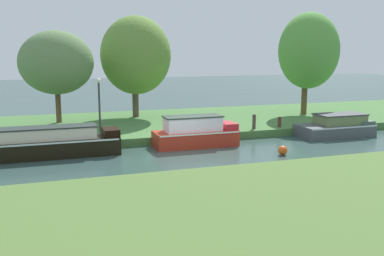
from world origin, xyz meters
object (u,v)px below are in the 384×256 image
black_barge (7,145)px  channel_buoy (283,150)px  slate_narrowboat (337,127)px  lamp_post (99,99)px  willow_tree_right (309,51)px  red_cruiser (196,133)px  mooring_post_near (254,122)px  willow_tree_left (56,63)px  mooring_post_far (279,122)px  willow_tree_centre (136,55)px

black_barge → channel_buoy: 11.79m
slate_narrowboat → lamp_post: 12.66m
willow_tree_right → channel_buoy: size_ratio=16.02×
red_cruiser → channel_buoy: size_ratio=9.68×
mooring_post_near → willow_tree_left: bearing=152.7°
slate_narrowboat → willow_tree_right: (1.54, 5.27, 4.05)m
channel_buoy → slate_narrowboat: bearing=30.3°
slate_narrowboat → red_cruiser: red_cruiser is taller
red_cruiser → lamp_post: lamp_post is taller
black_barge → channel_buoy: (11.41, -2.97, -0.43)m
willow_tree_right → mooring_post_far: bearing=-137.8°
black_barge → slate_narrowboat: 16.47m
willow_tree_centre → willow_tree_right: bearing=-11.5°
red_cruiser → lamp_post: (-4.23, 2.42, 1.54)m
willow_tree_left → mooring_post_far: (11.46, -5.12, -3.21)m
lamp_post → mooring_post_near: bearing=-6.9°
red_cruiser → willow_tree_right: bearing=28.7°
mooring_post_far → slate_narrowboat: bearing=-28.2°
willow_tree_right → mooring_post_far: 6.90m
slate_narrowboat → mooring_post_far: 3.05m
mooring_post_near → willow_tree_right: bearing=33.5°
black_barge → willow_tree_left: willow_tree_left is taller
lamp_post → mooring_post_far: size_ratio=5.05×
red_cruiser → willow_tree_left: (-6.05, 6.56, 3.25)m
black_barge → mooring_post_far: black_barge is taller
slate_narrowboat → mooring_post_near: slate_narrowboat is taller
willow_tree_right → willow_tree_centre: bearing=168.5°
willow_tree_right → red_cruiser: bearing=-151.3°
willow_tree_right → willow_tree_left: bearing=175.3°
slate_narrowboat → mooring_post_far: size_ratio=7.37×
black_barge → willow_tree_right: (18.02, 5.27, 3.93)m
willow_tree_left → mooring_post_near: willow_tree_left is taller
mooring_post_near → channel_buoy: (-0.82, -4.40, -0.58)m
willow_tree_right → channel_buoy: willow_tree_right is taller
black_barge → lamp_post: 5.05m
slate_narrowboat → willow_tree_left: bearing=155.1°
slate_narrowboat → lamp_post: bearing=168.9°
willow_tree_right → lamp_post: willow_tree_right is taller
black_barge → willow_tree_centre: size_ratio=1.52×
mooring_post_near → channel_buoy: mooring_post_near is taller
red_cruiser → slate_narrowboat: bearing=-0.0°
red_cruiser → willow_tree_centre: size_ratio=0.64×
red_cruiser → mooring_post_far: 5.59m
slate_narrowboat → red_cruiser: bearing=180.0°
lamp_post → red_cruiser: bearing=-29.7°
mooring_post_far → channel_buoy: 5.03m
black_barge → red_cruiser: (8.39, 0.00, 0.01)m
lamp_post → mooring_post_near: (8.08, -0.98, -1.39)m
slate_narrowboat → willow_tree_left: size_ratio=0.78×
willow_tree_right → lamp_post: size_ratio=2.36×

